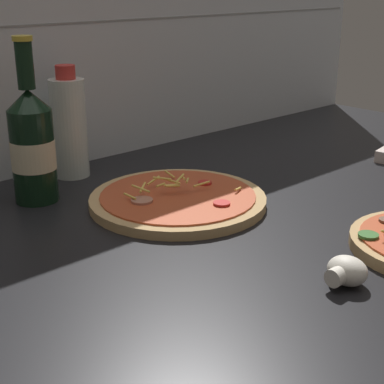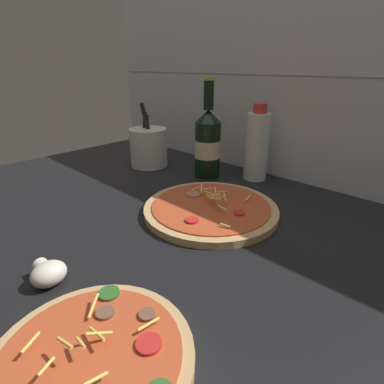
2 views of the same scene
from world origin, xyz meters
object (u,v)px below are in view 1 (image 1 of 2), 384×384
at_px(pizza_far, 178,200).
at_px(beer_bottle, 32,144).
at_px(oil_bottle, 69,126).
at_px(mushroom_left, 346,271).

height_order(pizza_far, beer_bottle, beer_bottle).
distance_m(pizza_far, oil_bottle, 0.27).
relative_size(pizza_far, beer_bottle, 1.08).
distance_m(oil_bottle, mushroom_left, 0.60).
height_order(oil_bottle, mushroom_left, oil_bottle).
height_order(beer_bottle, mushroom_left, beer_bottle).
distance_m(pizza_far, mushroom_left, 0.34).
height_order(pizza_far, oil_bottle, oil_bottle).
bearing_deg(mushroom_left, oil_bottle, 92.12).
bearing_deg(mushroom_left, beer_bottle, 104.71).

